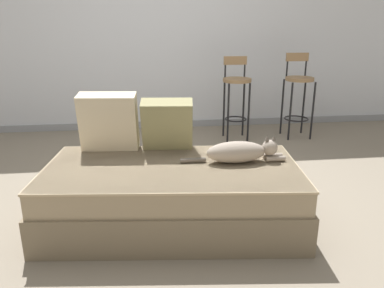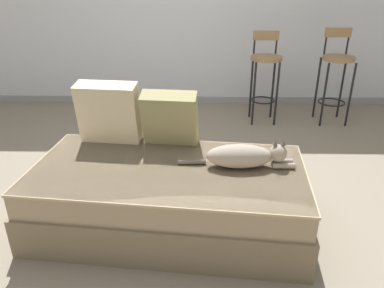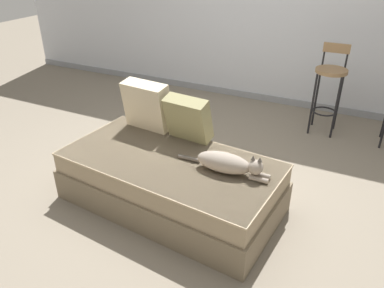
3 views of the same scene
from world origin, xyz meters
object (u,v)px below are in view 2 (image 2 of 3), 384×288
(throw_pillow_corner, at_px, (109,113))
(cat, at_px, (244,156))
(couch, at_px, (169,196))
(bar_stool_by_doorway, at_px, (336,70))
(throw_pillow_middle, at_px, (170,118))
(bar_stool_near_window, at_px, (265,68))

(throw_pillow_corner, height_order, cat, throw_pillow_corner)
(couch, height_order, bar_stool_by_doorway, bar_stool_by_doorway)
(throw_pillow_middle, xyz_separation_m, cat, (0.49, -0.33, -0.13))
(throw_pillow_middle, xyz_separation_m, bar_stool_by_doorway, (1.70, 1.63, -0.05))
(throw_pillow_middle, height_order, bar_stool_by_doorway, bar_stool_by_doorway)
(bar_stool_by_doorway, bearing_deg, bar_stool_near_window, 179.98)
(couch, distance_m, bar_stool_near_window, 2.22)
(bar_stool_near_window, bearing_deg, bar_stool_by_doorway, -0.02)
(throw_pillow_corner, distance_m, throw_pillow_middle, 0.44)
(throw_pillow_middle, relative_size, bar_stool_near_window, 0.41)
(cat, bearing_deg, couch, -177.48)
(cat, bearing_deg, throw_pillow_corner, 157.95)
(throw_pillow_corner, relative_size, bar_stool_by_doorway, 0.44)
(couch, height_order, throw_pillow_corner, throw_pillow_corner)
(bar_stool_by_doorway, bearing_deg, throw_pillow_middle, -136.19)
(couch, relative_size, bar_stool_near_window, 1.86)
(throw_pillow_corner, relative_size, throw_pillow_middle, 1.11)
(bar_stool_near_window, distance_m, bar_stool_by_doorway, 0.77)
(cat, height_order, bar_stool_near_window, bar_stool_near_window)
(throw_pillow_corner, bearing_deg, bar_stool_near_window, 49.31)
(couch, distance_m, throw_pillow_corner, 0.74)
(throw_pillow_middle, relative_size, cat, 0.54)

